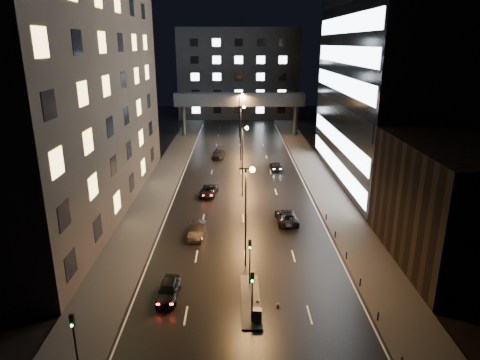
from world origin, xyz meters
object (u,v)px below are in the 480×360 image
at_px(car_away_d, 219,154).
at_px(car_toward_a, 286,217).
at_px(utility_cabinet, 257,315).
at_px(car_away_a, 169,290).
at_px(car_away_b, 197,230).
at_px(car_away_c, 208,191).
at_px(car_toward_b, 276,166).

bearing_deg(car_away_d, car_toward_a, -69.36).
bearing_deg(utility_cabinet, car_away_d, 101.15).
relative_size(car_away_d, car_toward_a, 1.05).
relative_size(car_away_a, car_away_b, 0.94).
distance_m(car_away_c, utility_cabinet, 30.03).
bearing_deg(car_away_c, car_away_d, 95.93).
bearing_deg(car_away_d, car_toward_b, -35.01).
xyz_separation_m(car_away_b, car_toward_b, (11.34, 26.65, -0.12)).
bearing_deg(utility_cabinet, car_toward_b, 88.48).
xyz_separation_m(car_away_a, car_away_d, (2.60, 47.06, 0.05)).
xyz_separation_m(car_away_b, utility_cabinet, (5.98, -15.81, -0.08)).
distance_m(car_toward_a, utility_cabinet, 20.20).
height_order(car_away_d, car_toward_a, car_away_d).
bearing_deg(car_away_a, car_away_b, 84.64).
height_order(car_away_b, car_toward_b, car_away_b).
distance_m(car_away_b, car_away_d, 34.87).
distance_m(car_away_b, car_toward_b, 28.96).
height_order(car_away_a, car_toward_b, car_away_a).
distance_m(car_away_a, car_away_d, 47.13).
relative_size(car_away_a, car_away_d, 0.80).
distance_m(car_toward_b, utility_cabinet, 42.80).
distance_m(car_away_c, car_toward_b, 16.95).
relative_size(car_away_a, car_toward_a, 0.84).
height_order(car_away_d, car_toward_b, car_away_d).
height_order(car_away_a, utility_cabinet, car_away_a).
xyz_separation_m(car_away_b, car_away_d, (1.13, 34.85, 0.03)).
relative_size(car_away_b, car_away_c, 0.95).
height_order(car_away_b, car_away_d, car_away_d).
bearing_deg(utility_cabinet, car_away_b, 116.40).
distance_m(car_toward_a, car_toward_b, 22.79).
xyz_separation_m(car_away_a, car_away_b, (1.47, 12.21, 0.02)).
height_order(car_away_b, car_toward_a, car_away_b).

